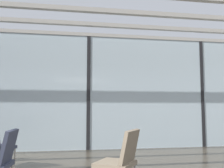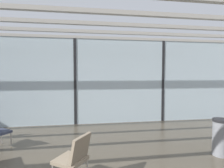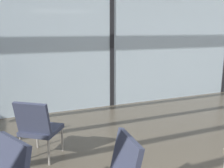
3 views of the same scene
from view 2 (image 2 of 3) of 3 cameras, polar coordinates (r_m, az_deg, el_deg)
glass_curtain_wall at (r=6.88m, az=-11.71°, el=0.71°), size 14.00×0.08×3.25m
window_mullion_1 at (r=6.88m, az=-11.71°, el=0.71°), size 0.10×0.12×3.25m
window_mullion_2 at (r=7.55m, az=15.87°, el=0.86°), size 0.10×0.12×3.25m
ceiling_slats at (r=3.85m, az=-14.86°, el=24.30°), size 13.72×6.72×0.10m
parked_airplane at (r=11.94m, az=-8.84°, el=3.04°), size 13.51×3.81×3.81m
lounge_chair_2 at (r=3.38m, az=-11.90°, el=-21.51°), size 0.70×0.69×0.87m
trash_bin at (r=5.04m, az=31.48°, el=-14.28°), size 0.38×0.38×0.86m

